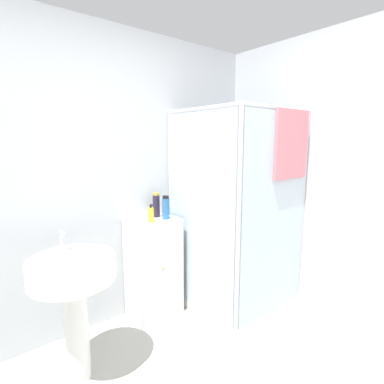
% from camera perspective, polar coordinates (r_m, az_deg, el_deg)
% --- Properties ---
extents(wall_back, '(6.40, 0.06, 2.50)m').
position_cam_1_polar(wall_back, '(2.56, -19.12, 1.80)').
color(wall_back, silver).
rests_on(wall_back, ground_plane).
extents(shower_enclosure, '(0.91, 0.94, 1.85)m').
position_cam_1_polar(shower_enclosure, '(2.93, 8.54, -11.99)').
color(shower_enclosure, white).
rests_on(shower_enclosure, ground_plane).
extents(vanity_cabinet, '(0.45, 0.32, 0.89)m').
position_cam_1_polar(vanity_cabinet, '(2.81, -7.29, -14.08)').
color(vanity_cabinet, silver).
rests_on(vanity_cabinet, ground_plane).
extents(sink, '(0.54, 0.54, 0.98)m').
position_cam_1_polar(sink, '(2.15, -21.65, -16.30)').
color(sink, white).
rests_on(sink, ground_plane).
extents(soap_dispenser, '(0.05, 0.05, 0.16)m').
position_cam_1_polar(soap_dispenser, '(2.57, -7.86, -4.31)').
color(soap_dispenser, yellow).
rests_on(soap_dispenser, vanity_cabinet).
extents(shampoo_bottle_tall_black, '(0.06, 0.06, 0.22)m').
position_cam_1_polar(shampoo_bottle_tall_black, '(2.74, -6.83, -2.51)').
color(shampoo_bottle_tall_black, '#281E33').
rests_on(shampoo_bottle_tall_black, vanity_cabinet).
extents(shampoo_bottle_blue, '(0.07, 0.07, 0.21)m').
position_cam_1_polar(shampoo_bottle_blue, '(2.66, -5.02, -3.00)').
color(shampoo_bottle_blue, '#2D66A3').
rests_on(shampoo_bottle_blue, vanity_cabinet).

